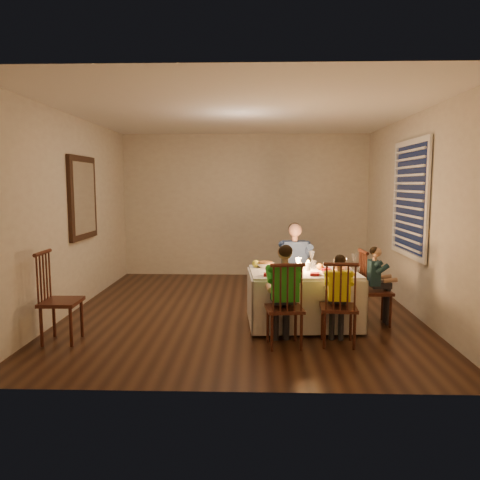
{
  "coord_description": "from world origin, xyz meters",
  "views": [
    {
      "loc": [
        0.16,
        -6.14,
        1.69
      ],
      "look_at": [
        -0.03,
        0.15,
        0.94
      ],
      "focal_mm": 35.0,
      "sensor_mm": 36.0,
      "label": 1
    }
  ],
  "objects_px": {
    "adult": "(294,310)",
    "child_teal": "(374,324)",
    "chair_end": "(374,324)",
    "child_green": "(284,346)",
    "chair_near_right": "(337,345)",
    "dining_table": "(303,287)",
    "chair_adult": "(294,310)",
    "serving_bowl": "(265,265)",
    "child_yellow": "(337,345)",
    "chair_near_left": "(284,346)",
    "chair_extra": "(63,341)"
  },
  "relations": [
    {
      "from": "adult",
      "to": "child_teal",
      "type": "xyz_separation_m",
      "value": [
        0.92,
        -0.59,
        0.0
      ]
    },
    {
      "from": "chair_adult",
      "to": "child_green",
      "type": "distance_m",
      "value": 1.43
    },
    {
      "from": "chair_adult",
      "to": "serving_bowl",
      "type": "xyz_separation_m",
      "value": [
        -0.4,
        -0.45,
        0.69
      ]
    },
    {
      "from": "chair_end",
      "to": "child_green",
      "type": "relative_size",
      "value": 0.84
    },
    {
      "from": "dining_table",
      "to": "chair_adult",
      "type": "xyz_separation_m",
      "value": [
        -0.04,
        0.68,
        -0.47
      ]
    },
    {
      "from": "chair_near_left",
      "to": "chair_near_right",
      "type": "xyz_separation_m",
      "value": [
        0.57,
        0.06,
        0.0
      ]
    },
    {
      "from": "dining_table",
      "to": "adult",
      "type": "bearing_deg",
      "value": 89.69
    },
    {
      "from": "adult",
      "to": "child_green",
      "type": "height_order",
      "value": "adult"
    },
    {
      "from": "child_teal",
      "to": "child_green",
      "type": "bearing_deg",
      "value": 123.02
    },
    {
      "from": "child_green",
      "to": "child_yellow",
      "type": "height_order",
      "value": "child_green"
    },
    {
      "from": "child_yellow",
      "to": "chair_near_right",
      "type": "bearing_deg",
      "value": -0.0
    },
    {
      "from": "adult",
      "to": "child_teal",
      "type": "relative_size",
      "value": 1.25
    },
    {
      "from": "chair_adult",
      "to": "child_green",
      "type": "relative_size",
      "value": 0.84
    },
    {
      "from": "chair_end",
      "to": "child_yellow",
      "type": "relative_size",
      "value": 0.94
    },
    {
      "from": "chair_extra",
      "to": "chair_adult",
      "type": "bearing_deg",
      "value": -64.35
    },
    {
      "from": "adult",
      "to": "child_yellow",
      "type": "relative_size",
      "value": 1.22
    },
    {
      "from": "chair_near_right",
      "to": "child_teal",
      "type": "distance_m",
      "value": 0.96
    },
    {
      "from": "chair_near_right",
      "to": "child_yellow",
      "type": "xyz_separation_m",
      "value": [
        0.0,
        0.0,
        0.0
      ]
    },
    {
      "from": "chair_near_right",
      "to": "chair_end",
      "type": "relative_size",
      "value": 1.0
    },
    {
      "from": "dining_table",
      "to": "chair_near_left",
      "type": "distance_m",
      "value": 0.91
    },
    {
      "from": "chair_near_left",
      "to": "chair_extra",
      "type": "distance_m",
      "value": 2.38
    },
    {
      "from": "dining_table",
      "to": "chair_extra",
      "type": "relative_size",
      "value": 1.36
    },
    {
      "from": "child_yellow",
      "to": "serving_bowl",
      "type": "xyz_separation_m",
      "value": [
        -0.75,
        0.9,
        0.69
      ]
    },
    {
      "from": "chair_end",
      "to": "child_teal",
      "type": "xyz_separation_m",
      "value": [
        0.0,
        0.0,
        0.0
      ]
    },
    {
      "from": "child_teal",
      "to": "child_yellow",
      "type": "bearing_deg",
      "value": 140.18
    },
    {
      "from": "dining_table",
      "to": "child_green",
      "type": "bearing_deg",
      "value": -113.99
    },
    {
      "from": "adult",
      "to": "child_green",
      "type": "distance_m",
      "value": 1.43
    },
    {
      "from": "chair_adult",
      "to": "serving_bowl",
      "type": "height_order",
      "value": "serving_bowl"
    },
    {
      "from": "chair_near_right",
      "to": "child_green",
      "type": "height_order",
      "value": "child_green"
    },
    {
      "from": "dining_table",
      "to": "child_green",
      "type": "height_order",
      "value": "dining_table"
    },
    {
      "from": "child_teal",
      "to": "chair_near_left",
      "type": "bearing_deg",
      "value": 123.02
    },
    {
      "from": "chair_adult",
      "to": "serving_bowl",
      "type": "relative_size",
      "value": 4.06
    },
    {
      "from": "child_green",
      "to": "chair_near_right",
      "type": "bearing_deg",
      "value": 179.32
    },
    {
      "from": "child_yellow",
      "to": "child_teal",
      "type": "bearing_deg",
      "value": -123.12
    },
    {
      "from": "chair_near_right",
      "to": "serving_bowl",
      "type": "distance_m",
      "value": 1.36
    },
    {
      "from": "chair_adult",
      "to": "adult",
      "type": "bearing_deg",
      "value": 0.0
    },
    {
      "from": "chair_near_right",
      "to": "chair_end",
      "type": "xyz_separation_m",
      "value": [
        0.58,
        0.76,
        0.0
      ]
    },
    {
      "from": "child_teal",
      "to": "serving_bowl",
      "type": "xyz_separation_m",
      "value": [
        -1.33,
        0.14,
        0.69
      ]
    },
    {
      "from": "chair_end",
      "to": "chair_near_right",
      "type": "bearing_deg",
      "value": 140.18
    },
    {
      "from": "chair_end",
      "to": "serving_bowl",
      "type": "height_order",
      "value": "serving_bowl"
    },
    {
      "from": "dining_table",
      "to": "adult",
      "type": "height_order",
      "value": "dining_table"
    },
    {
      "from": "chair_adult",
      "to": "chair_extra",
      "type": "xyz_separation_m",
      "value": [
        -2.61,
        -1.33,
        0.0
      ]
    },
    {
      "from": "adult",
      "to": "chair_extra",
      "type": "bearing_deg",
      "value": -158.99
    },
    {
      "from": "chair_near_right",
      "to": "chair_end",
      "type": "distance_m",
      "value": 0.96
    },
    {
      "from": "child_green",
      "to": "child_yellow",
      "type": "bearing_deg",
      "value": 179.32
    },
    {
      "from": "chair_adult",
      "to": "chair_near_right",
      "type": "xyz_separation_m",
      "value": [
        0.35,
        -1.35,
        0.0
      ]
    },
    {
      "from": "dining_table",
      "to": "chair_adult",
      "type": "height_order",
      "value": "dining_table"
    },
    {
      "from": "chair_near_right",
      "to": "adult",
      "type": "height_order",
      "value": "adult"
    },
    {
      "from": "dining_table",
      "to": "child_yellow",
      "type": "bearing_deg",
      "value": -69.61
    },
    {
      "from": "chair_adult",
      "to": "chair_end",
      "type": "xyz_separation_m",
      "value": [
        0.92,
        -0.59,
        0.0
      ]
    }
  ]
}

